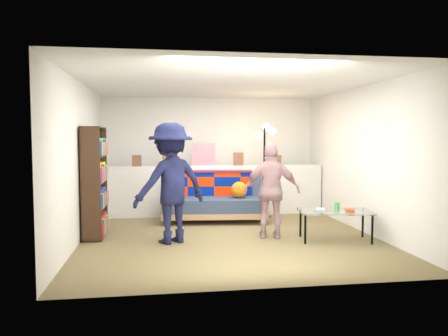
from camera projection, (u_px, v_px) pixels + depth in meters
name	position (u px, v px, depth m)	size (l,w,h in m)	color
ground	(228.00, 235.00, 6.97)	(5.00, 5.00, 0.00)	brown
room_shell	(223.00, 131.00, 7.32)	(4.60, 5.05, 2.45)	silver
half_wall_ledge	(214.00, 191.00, 8.71)	(4.45, 0.15, 1.00)	silver
ledge_decor	(202.00, 157.00, 8.61)	(2.97, 0.02, 0.45)	brown
futon_sofa	(215.00, 200.00, 8.17)	(1.98, 1.08, 0.82)	#A87C52
bookshelf	(95.00, 186.00, 6.84)	(0.29, 0.86, 1.73)	#321D10
coffee_table	(336.00, 213.00, 6.60)	(1.17, 0.77, 0.56)	black
floor_lamp	(265.00, 151.00, 8.47)	(0.37, 0.34, 1.84)	black
person_left	(171.00, 183.00, 6.43)	(1.15, 0.66, 1.78)	black
person_right	(272.00, 191.00, 6.74)	(0.87, 0.36, 1.48)	pink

